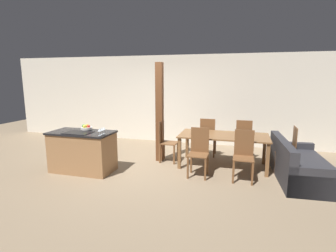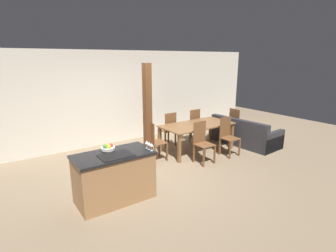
# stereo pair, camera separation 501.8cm
# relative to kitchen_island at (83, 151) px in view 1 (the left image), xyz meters

# --- Properties ---
(ground_plane) EXTENTS (16.00, 16.00, 0.00)m
(ground_plane) POSITION_rel_kitchen_island_xyz_m (1.11, 0.59, -0.44)
(ground_plane) COLOR #847056
(wall_back) EXTENTS (11.20, 0.08, 2.70)m
(wall_back) POSITION_rel_kitchen_island_xyz_m (1.11, 3.15, 0.91)
(wall_back) COLOR silver
(wall_back) RESTS_ON ground_plane
(kitchen_island) EXTENTS (1.36, 0.72, 0.89)m
(kitchen_island) POSITION_rel_kitchen_island_xyz_m (0.00, 0.00, 0.00)
(kitchen_island) COLOR #9E7047
(kitchen_island) RESTS_ON ground_plane
(fruit_bowl) EXTENTS (0.25, 0.25, 0.12)m
(fruit_bowl) POSITION_rel_kitchen_island_xyz_m (-0.01, 0.20, 0.49)
(fruit_bowl) COLOR silver
(fruit_bowl) RESTS_ON kitchen_island
(wine_glass_near) EXTENTS (0.07, 0.07, 0.15)m
(wine_glass_near) POSITION_rel_kitchen_island_xyz_m (0.61, -0.28, 0.56)
(wine_glass_near) COLOR silver
(wine_glass_near) RESTS_ON kitchen_island
(wine_glass_middle) EXTENTS (0.07, 0.07, 0.15)m
(wine_glass_middle) POSITION_rel_kitchen_island_xyz_m (0.61, -0.20, 0.56)
(wine_glass_middle) COLOR silver
(wine_glass_middle) RESTS_ON kitchen_island
(wine_glass_far) EXTENTS (0.07, 0.07, 0.15)m
(wine_glass_far) POSITION_rel_kitchen_island_xyz_m (0.61, -0.11, 0.56)
(wine_glass_far) COLOR silver
(wine_glass_far) RESTS_ON kitchen_island
(dining_table) EXTENTS (1.99, 0.99, 0.74)m
(dining_table) POSITION_rel_kitchen_island_xyz_m (2.92, 1.15, 0.21)
(dining_table) COLOR brown
(dining_table) RESTS_ON ground_plane
(dining_chair_near_left) EXTENTS (0.40, 0.40, 1.00)m
(dining_chair_near_left) POSITION_rel_kitchen_island_xyz_m (2.48, 0.44, 0.08)
(dining_chair_near_left) COLOR brown
(dining_chair_near_left) RESTS_ON ground_plane
(dining_chair_near_right) EXTENTS (0.40, 0.40, 1.00)m
(dining_chair_near_right) POSITION_rel_kitchen_island_xyz_m (3.37, 0.44, 0.08)
(dining_chair_near_right) COLOR brown
(dining_chair_near_right) RESTS_ON ground_plane
(dining_chair_far_left) EXTENTS (0.40, 0.40, 1.00)m
(dining_chair_far_left) POSITION_rel_kitchen_island_xyz_m (2.48, 1.87, 0.08)
(dining_chair_far_left) COLOR brown
(dining_chair_far_left) RESTS_ON ground_plane
(dining_chair_far_right) EXTENTS (0.40, 0.40, 1.00)m
(dining_chair_far_right) POSITION_rel_kitchen_island_xyz_m (3.37, 1.87, 0.08)
(dining_chair_far_right) COLOR brown
(dining_chair_far_right) RESTS_ON ground_plane
(dining_chair_head_end) EXTENTS (0.40, 0.40, 1.00)m
(dining_chair_head_end) POSITION_rel_kitchen_island_xyz_m (1.55, 1.15, 0.08)
(dining_chair_head_end) COLOR brown
(dining_chair_head_end) RESTS_ON ground_plane
(dining_chair_foot_end) EXTENTS (0.40, 0.40, 1.00)m
(dining_chair_foot_end) POSITION_rel_kitchen_island_xyz_m (4.29, 1.15, 0.08)
(dining_chair_foot_end) COLOR brown
(dining_chair_foot_end) RESTS_ON ground_plane
(couch) EXTENTS (1.05, 1.96, 0.80)m
(couch) POSITION_rel_kitchen_island_xyz_m (4.45, 0.76, -0.18)
(couch) COLOR #2D2D33
(couch) RESTS_ON ground_plane
(timber_post) EXTENTS (0.16, 0.16, 2.38)m
(timber_post) POSITION_rel_kitchen_island_xyz_m (1.39, 1.17, 0.75)
(timber_post) COLOR brown
(timber_post) RESTS_ON ground_plane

